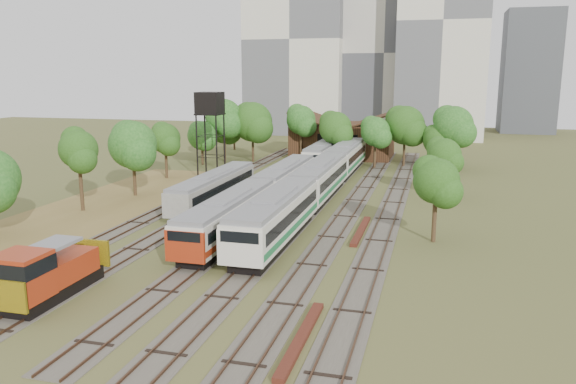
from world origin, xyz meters
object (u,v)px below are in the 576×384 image
(railcar_red_set, at_px, (262,195))
(water_tower, at_px, (210,106))
(shunter_locomotive, at_px, (43,275))
(railcar_green_set, at_px, (320,180))

(railcar_red_set, xyz_separation_m, water_tower, (-12.97, 18.56, 7.51))
(shunter_locomotive, bearing_deg, water_tower, 99.34)
(railcar_green_set, bearing_deg, railcar_red_set, -114.71)
(railcar_red_set, xyz_separation_m, railcar_green_set, (4.00, 8.69, 0.20))
(shunter_locomotive, height_order, water_tower, water_tower)
(shunter_locomotive, bearing_deg, railcar_red_set, 75.88)
(railcar_red_set, height_order, water_tower, water_tower)
(railcar_green_set, bearing_deg, water_tower, 149.84)
(railcar_green_set, xyz_separation_m, water_tower, (-16.97, 9.86, 7.30))
(railcar_green_set, bearing_deg, shunter_locomotive, -107.08)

